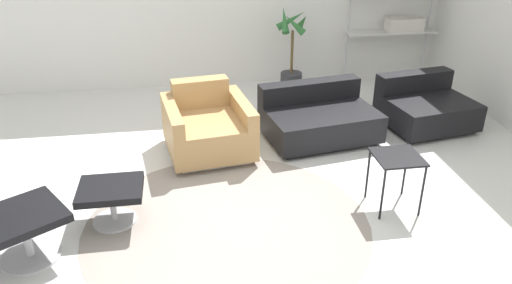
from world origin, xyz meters
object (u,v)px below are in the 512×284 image
object	(u,v)px
armchair_red	(208,129)
couch_second	(425,108)
shelf_unit	(400,4)
potted_plant	(292,59)
couch_low	(318,119)
ottoman	(111,195)
side_table	(397,163)

from	to	relation	value
armchair_red	couch_second	size ratio (longest dim) A/B	0.95
couch_second	shelf_unit	world-z (taller)	shelf_unit
potted_plant	shelf_unit	xyz separation A→B (m)	(1.55, 0.20, 0.65)
armchair_red	couch_low	bearing A→B (deg)	178.93
ottoman	shelf_unit	xyz separation A→B (m)	(3.67, 3.04, 0.84)
armchair_red	shelf_unit	bearing A→B (deg)	-154.47
couch_second	armchair_red	bearing A→B (deg)	-3.31
couch_low	shelf_unit	bearing A→B (deg)	-142.07
shelf_unit	armchair_red	bearing A→B (deg)	-146.27
couch_low	ottoman	bearing A→B (deg)	22.49
shelf_unit	couch_second	bearing A→B (deg)	-99.41
couch_second	potted_plant	distance (m)	1.91
couch_low	side_table	world-z (taller)	couch_low
armchair_red	side_table	distance (m)	1.99
armchair_red	side_table	size ratio (longest dim) A/B	2.05
couch_second	shelf_unit	distance (m)	1.84
ottoman	armchair_red	world-z (taller)	armchair_red
potted_plant	armchair_red	bearing A→B (deg)	-126.92
armchair_red	couch_low	distance (m)	1.25
ottoman	couch_low	bearing A→B (deg)	32.10
couch_second	shelf_unit	size ratio (longest dim) A/B	0.66
couch_second	potted_plant	xyz separation A→B (m)	(-1.29, 1.40, 0.23)
ottoman	couch_low	world-z (taller)	couch_low
couch_second	potted_plant	size ratio (longest dim) A/B	0.92
side_table	potted_plant	xyz separation A→B (m)	(-0.25, 2.97, 0.02)
armchair_red	potted_plant	size ratio (longest dim) A/B	0.88
armchair_red	couch_low	xyz separation A→B (m)	(1.24, 0.15, -0.05)
couch_second	side_table	bearing A→B (deg)	46.98
ottoman	couch_second	bearing A→B (deg)	22.92
couch_second	potted_plant	bearing A→B (deg)	-56.88
couch_low	couch_second	world-z (taller)	same
couch_low	shelf_unit	size ratio (longest dim) A/B	0.80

